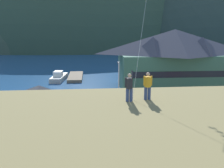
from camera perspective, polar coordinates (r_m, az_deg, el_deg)
ground_plane at (r=27.25m, az=0.55°, el=-12.78°), size 600.00×600.00×0.00m
parking_lot_pad at (r=31.78m, az=-0.33°, el=-8.76°), size 40.00×20.00×0.10m
bay_water at (r=85.25m, az=-3.36°, el=5.13°), size 360.00×84.00×0.03m
far_hill_west_ridge at (r=142.08m, az=-13.45°, el=8.01°), size 140.69×66.06×79.38m
far_hill_east_peak at (r=134.03m, az=-9.48°, el=7.90°), size 129.84×54.62×92.53m
far_hill_center_saddle at (r=148.13m, az=5.27°, el=8.51°), size 135.32×55.49×51.21m
far_hill_far_shoulder at (r=154.28m, az=24.22°, el=7.60°), size 111.85×69.76×82.64m
harbor_lodge at (r=48.98m, az=14.10°, el=5.94°), size 21.86×11.58×11.38m
storage_shed_near_lot at (r=29.95m, az=-16.16°, el=-5.11°), size 8.21×6.66×5.38m
wharf_dock at (r=58.76m, az=-8.38°, el=1.68°), size 3.20×10.71×0.70m
moored_boat_wharfside at (r=57.16m, az=-12.14°, el=1.58°), size 3.38×8.13×2.16m
parked_car_mid_row_far at (r=33.64m, az=1.58°, el=-5.66°), size 4.28×2.21×1.82m
parked_car_front_row_silver at (r=35.74m, az=14.56°, el=-4.95°), size 4.27×2.20×1.82m
parked_car_lone_by_shed at (r=27.23m, az=7.08°, el=-10.43°), size 4.31×2.27×1.82m
parking_light_pole at (r=36.05m, az=1.55°, el=0.51°), size 0.24×0.78×6.78m
person_kite_flyer at (r=15.06m, az=4.02°, el=-0.52°), size 0.55×0.64×1.86m
person_companion at (r=15.56m, az=8.22°, el=-0.24°), size 0.55×0.40×1.74m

